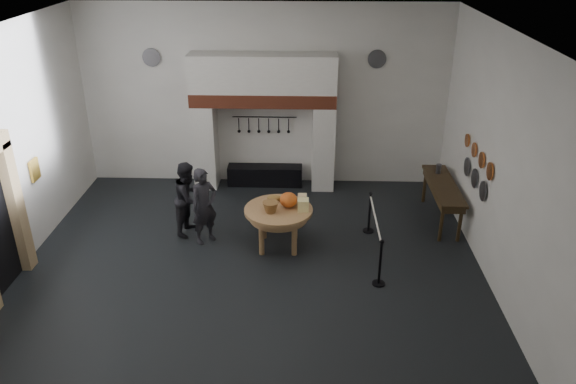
{
  "coord_description": "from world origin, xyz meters",
  "views": [
    {
      "loc": [
        1.02,
        -9.46,
        6.09
      ],
      "look_at": [
        0.7,
        0.44,
        1.35
      ],
      "focal_mm": 35.0,
      "sensor_mm": 36.0,
      "label": 1
    }
  ],
  "objects_px": {
    "work_table": "(278,210)",
    "side_table": "(444,185)",
    "iron_range": "(265,175)",
    "barrier_post_far": "(369,213)",
    "visitor_far": "(189,198)",
    "visitor_near": "(204,206)",
    "barrier_post_near": "(380,264)"
  },
  "relations": [
    {
      "from": "visitor_near",
      "to": "barrier_post_far",
      "type": "bearing_deg",
      "value": -34.39
    },
    {
      "from": "side_table",
      "to": "barrier_post_far",
      "type": "relative_size",
      "value": 2.44
    },
    {
      "from": "work_table",
      "to": "visitor_near",
      "type": "relative_size",
      "value": 0.85
    },
    {
      "from": "barrier_post_near",
      "to": "iron_range",
      "type": "bearing_deg",
      "value": 118.94
    },
    {
      "from": "iron_range",
      "to": "visitor_far",
      "type": "height_order",
      "value": "visitor_far"
    },
    {
      "from": "iron_range",
      "to": "visitor_far",
      "type": "xyz_separation_m",
      "value": [
        -1.45,
        -2.51,
        0.56
      ]
    },
    {
      "from": "work_table",
      "to": "visitor_near",
      "type": "xyz_separation_m",
      "value": [
        -1.55,
        0.17,
        -0.02
      ]
    },
    {
      "from": "barrier_post_far",
      "to": "side_table",
      "type": "bearing_deg",
      "value": 19.34
    },
    {
      "from": "visitor_near",
      "to": "barrier_post_near",
      "type": "distance_m",
      "value": 3.81
    },
    {
      "from": "iron_range",
      "to": "barrier_post_far",
      "type": "relative_size",
      "value": 2.11
    },
    {
      "from": "iron_range",
      "to": "visitor_near",
      "type": "relative_size",
      "value": 1.15
    },
    {
      "from": "iron_range",
      "to": "barrier_post_near",
      "type": "distance_m",
      "value": 5.03
    },
    {
      "from": "barrier_post_near",
      "to": "barrier_post_far",
      "type": "xyz_separation_m",
      "value": [
        0.0,
        2.0,
        0.0
      ]
    },
    {
      "from": "work_table",
      "to": "visitor_near",
      "type": "distance_m",
      "value": 1.56
    },
    {
      "from": "side_table",
      "to": "barrier_post_near",
      "type": "height_order",
      "value": "same"
    },
    {
      "from": "visitor_near",
      "to": "side_table",
      "type": "bearing_deg",
      "value": -30.69
    },
    {
      "from": "iron_range",
      "to": "side_table",
      "type": "xyz_separation_m",
      "value": [
        4.1,
        -1.82,
        0.62
      ]
    },
    {
      "from": "side_table",
      "to": "iron_range",
      "type": "bearing_deg",
      "value": 156.11
    },
    {
      "from": "barrier_post_near",
      "to": "visitor_far",
      "type": "bearing_deg",
      "value": 154.0
    },
    {
      "from": "visitor_near",
      "to": "side_table",
      "type": "relative_size",
      "value": 0.75
    },
    {
      "from": "visitor_near",
      "to": "barrier_post_near",
      "type": "xyz_separation_m",
      "value": [
        3.48,
        -1.49,
        -0.37
      ]
    },
    {
      "from": "barrier_post_far",
      "to": "barrier_post_near",
      "type": "bearing_deg",
      "value": -90.0
    },
    {
      "from": "side_table",
      "to": "barrier_post_far",
      "type": "bearing_deg",
      "value": -160.66
    },
    {
      "from": "visitor_far",
      "to": "side_table",
      "type": "height_order",
      "value": "visitor_far"
    },
    {
      "from": "work_table",
      "to": "side_table",
      "type": "xyz_separation_m",
      "value": [
        3.6,
        1.26,
        0.03
      ]
    },
    {
      "from": "work_table",
      "to": "side_table",
      "type": "bearing_deg",
      "value": 19.29
    },
    {
      "from": "visitor_far",
      "to": "barrier_post_far",
      "type": "relative_size",
      "value": 1.8
    },
    {
      "from": "side_table",
      "to": "barrier_post_near",
      "type": "relative_size",
      "value": 2.44
    },
    {
      "from": "barrier_post_near",
      "to": "side_table",
      "type": "bearing_deg",
      "value": 57.19
    },
    {
      "from": "visitor_near",
      "to": "side_table",
      "type": "height_order",
      "value": "visitor_near"
    },
    {
      "from": "work_table",
      "to": "barrier_post_far",
      "type": "bearing_deg",
      "value": 19.24
    },
    {
      "from": "barrier_post_near",
      "to": "visitor_near",
      "type": "bearing_deg",
      "value": 156.78
    }
  ]
}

